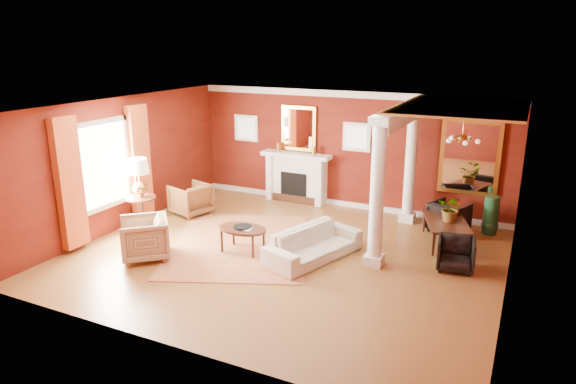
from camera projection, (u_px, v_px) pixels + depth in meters
The scene contains 27 objects.
ground at pixel (285, 255), 10.10m from camera, with size 8.00×8.00×0.00m, color brown.
room_shell at pixel (285, 155), 9.53m from camera, with size 8.04×7.04×2.92m.
fireplace at pixel (296, 177), 13.32m from camera, with size 1.85×0.42×1.29m.
overmantel_mirror at pixel (299, 129), 13.08m from camera, with size 0.95×0.07×1.15m.
flank_window_left at pixel (246, 128), 13.76m from camera, with size 0.70×0.07×0.70m.
flank_window_right at pixel (357, 137), 12.48m from camera, with size 0.70×0.07×0.70m.
left_window at pixel (107, 171), 10.79m from camera, with size 0.21×2.55×2.60m.
column_front at pixel (377, 192), 9.25m from camera, with size 0.36×0.36×2.80m.
column_back at pixel (411, 162), 11.58m from camera, with size 0.36×0.36×2.80m.
header_beam at pixel (403, 115), 10.29m from camera, with size 0.30×3.20×0.32m, color white.
amber_ceiling at pixel (462, 106), 9.61m from camera, with size 2.30×3.40×0.04m, color #C58439.
dining_mirror at pixel (470, 158), 11.44m from camera, with size 1.30×0.07×1.70m.
chandelier at pixel (462, 139), 9.81m from camera, with size 0.60×0.62×0.75m.
crown_trim at pixel (348, 94), 12.29m from camera, with size 8.00×0.08×0.16m, color white.
base_trim at pixel (345, 204), 13.07m from camera, with size 8.00×0.08×0.12m, color white.
rug at pixel (239, 244), 10.64m from camera, with size 2.71×3.61×0.01m, color maroon.
sofa at pixel (314, 239), 9.82m from camera, with size 2.07×0.60×0.81m, color beige.
armchair_leopard at pixel (191, 198), 12.36m from camera, with size 0.81×0.76×0.83m, color black.
armchair_stripe at pixel (144, 236), 9.84m from camera, with size 0.87×0.81×0.89m, color tan.
coffee_table at pixel (243, 230), 10.13m from camera, with size 1.00×1.00×0.51m.
coffee_book at pixel (244, 224), 10.01m from camera, with size 0.15×0.02×0.21m, color black.
side_table at pixel (139, 182), 11.17m from camera, with size 0.65×0.65×1.62m.
dining_table at pixel (447, 225), 10.55m from camera, with size 1.44×0.51×0.81m, color black.
dining_chair_near at pixel (456, 252), 9.38m from camera, with size 0.65×0.61×0.67m, color black.
dining_chair_far at pixel (449, 216), 11.23m from camera, with size 0.73×0.68×0.75m, color black.
green_urn at pixel (490, 219), 11.14m from camera, with size 0.36×0.36×0.86m.
potted_plant at pixel (453, 197), 10.31m from camera, with size 0.51×0.57×0.44m, color #26591E.
Camera 1 is at (4.09, -8.39, 4.06)m, focal length 32.00 mm.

